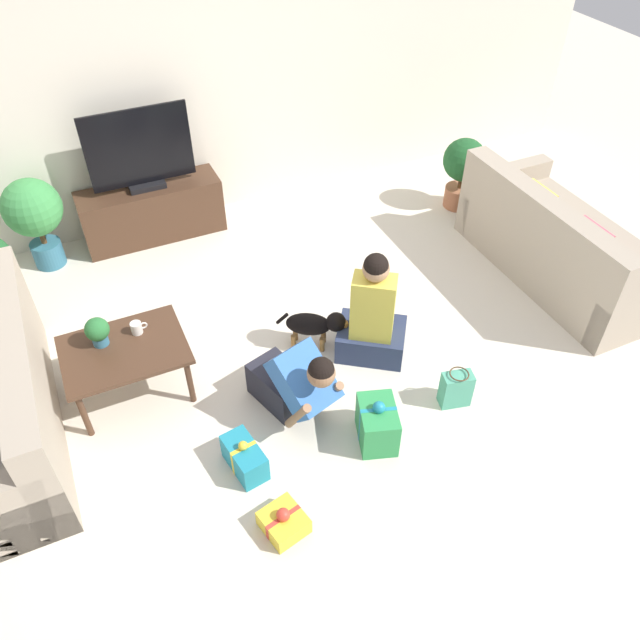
{
  "coord_description": "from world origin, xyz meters",
  "views": [
    {
      "loc": [
        -1.45,
        -2.99,
        3.55
      ],
      "look_at": [
        -0.04,
        0.09,
        0.45
      ],
      "focal_mm": 35.0,
      "sensor_mm": 36.0,
      "label": 1
    }
  ],
  "objects_px": {
    "tv_console": "(152,212)",
    "mug": "(137,328)",
    "potted_plant_corner_right": "(463,167)",
    "gift_box_b": "(377,424)",
    "potted_plant_back_left": "(34,213)",
    "coffee_table": "(125,354)",
    "person_sitting": "(372,319)",
    "tabletop_plant": "(97,331)",
    "gift_bag_a": "(456,389)",
    "tv": "(140,154)",
    "sofa_right": "(561,246)",
    "dog": "(315,324)",
    "person_kneeling": "(295,382)",
    "gift_box_c": "(245,457)",
    "gift_box_a": "(284,522)"
  },
  "relations": [
    {
      "from": "dog",
      "to": "potted_plant_corner_right",
      "type": "bearing_deg",
      "value": -28.35
    },
    {
      "from": "tv",
      "to": "sofa_right",
      "type": "bearing_deg",
      "value": -33.9
    },
    {
      "from": "coffee_table",
      "to": "gift_box_b",
      "type": "height_order",
      "value": "coffee_table"
    },
    {
      "from": "potted_plant_corner_right",
      "to": "potted_plant_back_left",
      "type": "height_order",
      "value": "potted_plant_back_left"
    },
    {
      "from": "coffee_table",
      "to": "person_kneeling",
      "type": "relative_size",
      "value": 1.09
    },
    {
      "from": "tv_console",
      "to": "person_kneeling",
      "type": "bearing_deg",
      "value": -81.91
    },
    {
      "from": "potted_plant_back_left",
      "to": "mug",
      "type": "distance_m",
      "value": 1.86
    },
    {
      "from": "person_sitting",
      "to": "dog",
      "type": "height_order",
      "value": "person_sitting"
    },
    {
      "from": "tv_console",
      "to": "potted_plant_back_left",
      "type": "distance_m",
      "value": 1.05
    },
    {
      "from": "coffee_table",
      "to": "person_kneeling",
      "type": "height_order",
      "value": "person_kneeling"
    },
    {
      "from": "potted_plant_back_left",
      "to": "coffee_table",
      "type": "bearing_deg",
      "value": -78.97
    },
    {
      "from": "tv",
      "to": "mug",
      "type": "height_order",
      "value": "tv"
    },
    {
      "from": "sofa_right",
      "to": "tabletop_plant",
      "type": "relative_size",
      "value": 8.91
    },
    {
      "from": "sofa_right",
      "to": "mug",
      "type": "distance_m",
      "value": 3.68
    },
    {
      "from": "potted_plant_back_left",
      "to": "person_kneeling",
      "type": "relative_size",
      "value": 1.09
    },
    {
      "from": "tv_console",
      "to": "tabletop_plant",
      "type": "relative_size",
      "value": 5.94
    },
    {
      "from": "person_kneeling",
      "to": "gift_box_a",
      "type": "relative_size",
      "value": 2.57
    },
    {
      "from": "gift_box_b",
      "to": "gift_bag_a",
      "type": "bearing_deg",
      "value": 4.22
    },
    {
      "from": "person_sitting",
      "to": "potted_plant_back_left",
      "type": "bearing_deg",
      "value": -11.6
    },
    {
      "from": "coffee_table",
      "to": "dog",
      "type": "xyz_separation_m",
      "value": [
        1.43,
        -0.11,
        -0.17
      ]
    },
    {
      "from": "person_sitting",
      "to": "tabletop_plant",
      "type": "bearing_deg",
      "value": 20.78
    },
    {
      "from": "sofa_right",
      "to": "tabletop_plant",
      "type": "xyz_separation_m",
      "value": [
        -3.93,
        0.28,
        0.27
      ]
    },
    {
      "from": "sofa_right",
      "to": "potted_plant_corner_right",
      "type": "relative_size",
      "value": 2.68
    },
    {
      "from": "coffee_table",
      "to": "person_kneeling",
      "type": "distance_m",
      "value": 1.23
    },
    {
      "from": "gift_bag_a",
      "to": "tv",
      "type": "bearing_deg",
      "value": 115.72
    },
    {
      "from": "tv_console",
      "to": "mug",
      "type": "bearing_deg",
      "value": -105.44
    },
    {
      "from": "mug",
      "to": "person_sitting",
      "type": "bearing_deg",
      "value": -16.49
    },
    {
      "from": "potted_plant_corner_right",
      "to": "gift_box_b",
      "type": "bearing_deg",
      "value": -133.86
    },
    {
      "from": "gift_box_a",
      "to": "tabletop_plant",
      "type": "height_order",
      "value": "tabletop_plant"
    },
    {
      "from": "sofa_right",
      "to": "gift_box_c",
      "type": "bearing_deg",
      "value": 104.01
    },
    {
      "from": "gift_bag_a",
      "to": "mug",
      "type": "relative_size",
      "value": 2.59
    },
    {
      "from": "tv",
      "to": "gift_box_a",
      "type": "xyz_separation_m",
      "value": [
        -0.05,
        -3.46,
        -0.81
      ]
    },
    {
      "from": "tv",
      "to": "coffee_table",
      "type": "bearing_deg",
      "value": -108.07
    },
    {
      "from": "potted_plant_corner_right",
      "to": "gift_box_b",
      "type": "relative_size",
      "value": 1.81
    },
    {
      "from": "sofa_right",
      "to": "potted_plant_corner_right",
      "type": "xyz_separation_m",
      "value": [
        -0.14,
        1.34,
        0.14
      ]
    },
    {
      "from": "sofa_right",
      "to": "coffee_table",
      "type": "relative_size",
      "value": 2.31
    },
    {
      "from": "person_sitting",
      "to": "gift_box_b",
      "type": "distance_m",
      "value": 0.87
    },
    {
      "from": "dog",
      "to": "coffee_table",
      "type": "bearing_deg",
      "value": 116.84
    },
    {
      "from": "sofa_right",
      "to": "mug",
      "type": "relative_size",
      "value": 16.55
    },
    {
      "from": "gift_box_b",
      "to": "potted_plant_corner_right",
      "type": "bearing_deg",
      "value": 46.14
    },
    {
      "from": "tv_console",
      "to": "gift_bag_a",
      "type": "relative_size",
      "value": 4.26
    },
    {
      "from": "person_sitting",
      "to": "tabletop_plant",
      "type": "distance_m",
      "value": 1.99
    },
    {
      "from": "tv_console",
      "to": "tv",
      "type": "xyz_separation_m",
      "value": [
        -0.0,
        0.0,
        0.61
      ]
    },
    {
      "from": "potted_plant_back_left",
      "to": "gift_box_b",
      "type": "distance_m",
      "value": 3.56
    },
    {
      "from": "potted_plant_back_left",
      "to": "tv_console",
      "type": "bearing_deg",
      "value": 2.83
    },
    {
      "from": "potted_plant_corner_right",
      "to": "person_sitting",
      "type": "relative_size",
      "value": 0.75
    },
    {
      "from": "potted_plant_back_left",
      "to": "gift_box_c",
      "type": "xyz_separation_m",
      "value": [
        0.9,
        -2.89,
        -0.44
      ]
    },
    {
      "from": "gift_box_a",
      "to": "gift_box_c",
      "type": "height_order",
      "value": "gift_box_c"
    },
    {
      "from": "person_sitting",
      "to": "gift_box_b",
      "type": "bearing_deg",
      "value": 99.81
    },
    {
      "from": "tv",
      "to": "gift_box_c",
      "type": "xyz_separation_m",
      "value": [
        -0.11,
        -2.94,
        -0.77
      ]
    }
  ]
}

